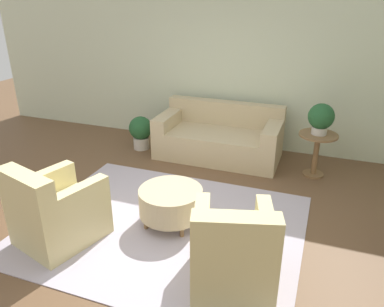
{
  "coord_description": "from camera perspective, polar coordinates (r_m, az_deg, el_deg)",
  "views": [
    {
      "loc": [
        1.61,
        -3.4,
        2.58
      ],
      "look_at": [
        0.15,
        0.55,
        0.75
      ],
      "focal_mm": 35.0,
      "sensor_mm": 36.0,
      "label": 1
    }
  ],
  "objects": [
    {
      "name": "potted_plant_on_side_table",
      "position": [
        5.68,
        19.06,
        5.18
      ],
      "size": [
        0.37,
        0.37,
        0.45
      ],
      "color": "beige",
      "rests_on": "side_table"
    },
    {
      "name": "couch",
      "position": [
        6.28,
        4.17,
        2.32
      ],
      "size": [
        2.01,
        0.98,
        0.86
      ],
      "color": "#C6B289",
      "rests_on": "ground_plane"
    },
    {
      "name": "ottoman_table",
      "position": [
        4.47,
        -3.24,
        -7.34
      ],
      "size": [
        0.76,
        0.76,
        0.44
      ],
      "color": "#C6B289",
      "rests_on": "rug"
    },
    {
      "name": "potted_plant_floor",
      "position": [
        6.62,
        -7.82,
        3.44
      ],
      "size": [
        0.41,
        0.41,
        0.59
      ],
      "color": "beige",
      "rests_on": "ground_plane"
    },
    {
      "name": "armchair_left",
      "position": [
        4.38,
        -20.08,
        -8.43
      ],
      "size": [
        0.94,
        1.02,
        0.93
      ],
      "color": "beige",
      "rests_on": "rug"
    },
    {
      "name": "wall_back",
      "position": [
        6.61,
        6.02,
        13.11
      ],
      "size": [
        9.69,
        0.12,
        2.8
      ],
      "color": "beige",
      "rests_on": "ground_plane"
    },
    {
      "name": "armchair_right",
      "position": [
        3.58,
        6.24,
        -14.85
      ],
      "size": [
        0.94,
        1.02,
        0.93
      ],
      "color": "beige",
      "rests_on": "rug"
    },
    {
      "name": "ground_plane",
      "position": [
        4.56,
        -4.25,
        -11.04
      ],
      "size": [
        16.0,
        16.0,
        0.0
      ],
      "primitive_type": "plane",
      "color": "brown"
    },
    {
      "name": "side_table",
      "position": [
        5.84,
        18.48,
        0.92
      ],
      "size": [
        0.56,
        0.56,
        0.67
      ],
      "color": "olive",
      "rests_on": "ground_plane"
    },
    {
      "name": "rug",
      "position": [
        4.56,
        -4.25,
        -10.99
      ],
      "size": [
        3.19,
        2.59,
        0.01
      ],
      "color": "#BCB2C1",
      "rests_on": "ground_plane"
    }
  ]
}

